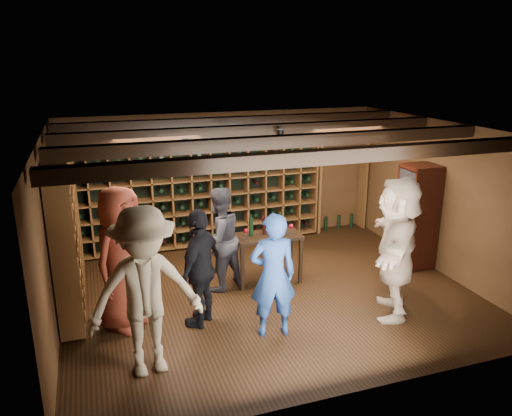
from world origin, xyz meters
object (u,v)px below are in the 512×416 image
object	(u,v)px
man_blue_shirt	(273,275)
guest_khaki	(145,292)
display_cabinet	(417,219)
tasting_table	(268,240)
guest_red_floral	(122,258)
guest_beige	(396,247)
guest_woman_black	(201,268)
man_grey_suit	(219,239)

from	to	relation	value
man_blue_shirt	guest_khaki	distance (m)	1.66
display_cabinet	tasting_table	distance (m)	2.61
tasting_table	guest_red_floral	bearing A→B (deg)	-161.64
guest_red_floral	guest_beige	world-z (taller)	guest_beige
man_blue_shirt	guest_red_floral	world-z (taller)	guest_red_floral
guest_woman_black	tasting_table	xyz separation A→B (m)	(1.29, 0.95, -0.10)
man_grey_suit	guest_khaki	bearing A→B (deg)	30.22
display_cabinet	man_grey_suit	xyz separation A→B (m)	(-3.38, 0.23, -0.04)
man_grey_suit	guest_red_floral	bearing A→B (deg)	0.90
guest_beige	guest_red_floral	bearing A→B (deg)	-72.25
display_cabinet	guest_woman_black	bearing A→B (deg)	-169.49
man_grey_suit	guest_khaki	distance (m)	2.25
man_grey_suit	guest_woman_black	xyz separation A→B (m)	(-0.50, -0.95, -0.00)
guest_woman_black	man_grey_suit	bearing A→B (deg)	-167.63
man_grey_suit	guest_red_floral	size ratio (longest dim) A/B	0.84
guest_khaki	tasting_table	xyz separation A→B (m)	(2.10, 1.82, -0.28)
man_blue_shirt	tasting_table	xyz separation A→B (m)	(0.48, 1.52, -0.12)
guest_beige	man_grey_suit	bearing A→B (deg)	-95.14
guest_red_floral	tasting_table	xyz separation A→B (m)	(2.27, 0.69, -0.26)
guest_red_floral	guest_khaki	distance (m)	1.15
man_blue_shirt	guest_beige	size ratio (longest dim) A/B	0.83
man_grey_suit	tasting_table	size ratio (longest dim) A/B	1.52
man_grey_suit	guest_beige	bearing A→B (deg)	119.60
guest_red_floral	guest_khaki	world-z (taller)	guest_khaki
man_blue_shirt	guest_beige	distance (m)	1.79
guest_red_floral	guest_woman_black	xyz separation A→B (m)	(0.98, -0.27, -0.16)
guest_woman_black	guest_beige	world-z (taller)	guest_beige
guest_woman_black	man_blue_shirt	bearing A→B (deg)	94.97
display_cabinet	guest_woman_black	xyz separation A→B (m)	(-3.88, -0.72, -0.04)
guest_beige	man_blue_shirt	bearing A→B (deg)	-59.54
display_cabinet	man_grey_suit	world-z (taller)	display_cabinet
guest_woman_black	guest_khaki	world-z (taller)	guest_khaki
man_blue_shirt	guest_red_floral	xyz separation A→B (m)	(-1.79, 0.83, 0.14)
man_blue_shirt	guest_beige	bearing A→B (deg)	-173.30
man_grey_suit	guest_red_floral	world-z (taller)	guest_red_floral
man_blue_shirt	tasting_table	bearing A→B (deg)	-100.12
man_grey_suit	tasting_table	world-z (taller)	man_grey_suit
guest_woman_black	tasting_table	bearing A→B (deg)	166.47
tasting_table	man_blue_shirt	bearing A→B (deg)	-106.07
guest_khaki	guest_beige	distance (m)	3.42
man_grey_suit	guest_woman_black	world-z (taller)	same
display_cabinet	guest_woman_black	world-z (taller)	display_cabinet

